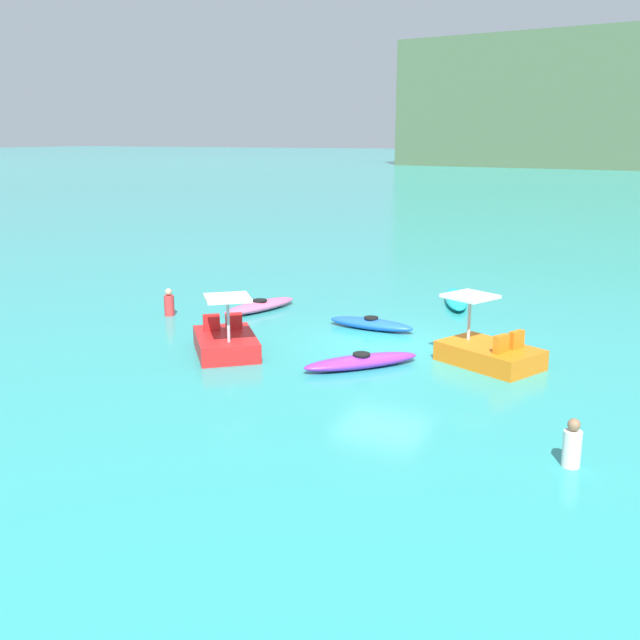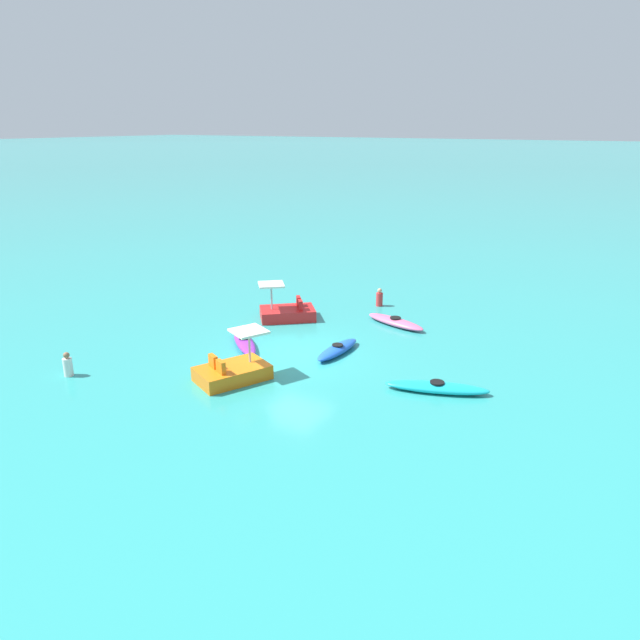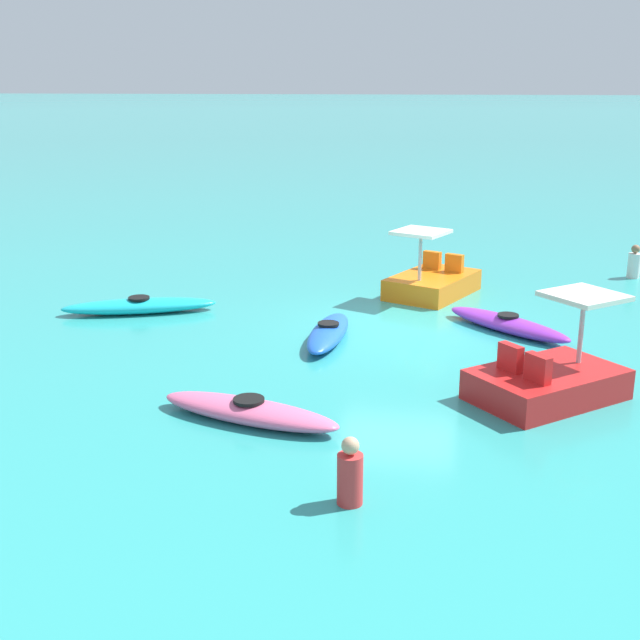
% 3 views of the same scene
% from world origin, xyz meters
% --- Properties ---
extents(ground_plane, '(600.00, 600.00, 0.00)m').
position_xyz_m(ground_plane, '(0.00, 0.00, 0.00)').
color(ground_plane, teal).
extents(kayak_cyan, '(1.84, 3.44, 0.37)m').
position_xyz_m(kayak_cyan, '(0.33, 5.82, 0.16)').
color(kayak_cyan, '#19B7C6').
rests_on(kayak_cyan, ground_plane).
extents(kayak_pink, '(1.53, 3.09, 0.37)m').
position_xyz_m(kayak_pink, '(-5.12, 1.90, 0.16)').
color(kayak_pink, pink).
rests_on(kayak_pink, ground_plane).
extents(kayak_purple, '(2.53, 2.73, 0.37)m').
position_xyz_m(kayak_purple, '(0.27, -2.20, 0.16)').
color(kayak_purple, purple).
rests_on(kayak_purple, ground_plane).
extents(kayak_blue, '(2.68, 0.75, 0.37)m').
position_xyz_m(kayak_blue, '(-0.95, 1.35, 0.16)').
color(kayak_blue, blue).
rests_on(kayak_blue, ground_plane).
extents(pedal_boat_orange, '(2.80, 2.35, 1.68)m').
position_xyz_m(pedal_boat_orange, '(3.03, -0.55, 0.34)').
color(pedal_boat_orange, orange).
rests_on(pedal_boat_orange, ground_plane).
extents(pedal_boat_red, '(2.70, 2.80, 1.68)m').
position_xyz_m(pedal_boat_red, '(-3.41, -2.65, 0.34)').
color(pedal_boat_red, red).
rests_on(pedal_boat_red, ground_plane).
extents(person_near_shore, '(0.45, 0.45, 0.88)m').
position_xyz_m(person_near_shore, '(5.73, -5.69, 0.39)').
color(person_near_shore, silver).
rests_on(person_near_shore, ground_plane).
extents(person_by_kayaks, '(0.45, 0.45, 0.88)m').
position_xyz_m(person_by_kayaks, '(-7.36, 0.05, 0.39)').
color(person_by_kayaks, red).
rests_on(person_by_kayaks, ground_plane).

